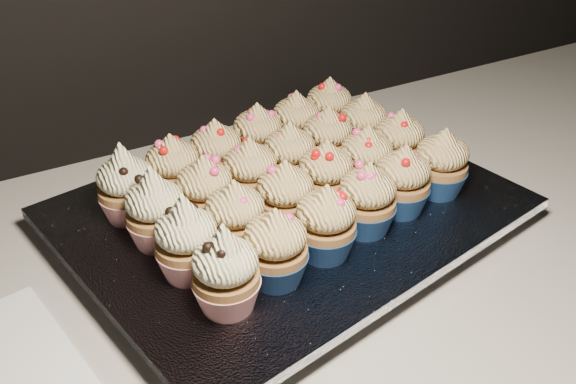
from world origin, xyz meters
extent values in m
cube|color=silver|center=(0.00, 1.70, 0.88)|extent=(2.44, 0.64, 0.04)
cube|color=black|center=(0.08, 1.73, 0.91)|extent=(0.50, 0.42, 0.02)
cube|color=silver|center=(0.08, 1.73, 0.93)|extent=(0.54, 0.46, 0.01)
cone|color=red|center=(-0.05, 1.61, 0.95)|extent=(0.06, 0.06, 0.03)
ellipsoid|color=#FFF1B3|center=(-0.05, 1.61, 0.99)|extent=(0.06, 0.06, 0.04)
cone|color=#FFF1B3|center=(-0.05, 1.61, 1.02)|extent=(0.03, 0.03, 0.03)
cone|color=navy|center=(0.01, 1.62, 0.95)|extent=(0.06, 0.06, 0.03)
ellipsoid|color=#E6BE74|center=(0.01, 1.62, 0.99)|extent=(0.06, 0.06, 0.04)
cone|color=#E6BE74|center=(0.01, 1.62, 1.01)|extent=(0.03, 0.03, 0.02)
cone|color=navy|center=(0.07, 1.63, 0.95)|extent=(0.06, 0.06, 0.03)
ellipsoid|color=#E6BE74|center=(0.07, 1.63, 0.99)|extent=(0.06, 0.06, 0.04)
cone|color=#E6BE74|center=(0.07, 1.63, 1.01)|extent=(0.03, 0.03, 0.02)
cone|color=navy|center=(0.13, 1.65, 0.95)|extent=(0.06, 0.06, 0.03)
ellipsoid|color=#E6BE74|center=(0.13, 1.65, 0.99)|extent=(0.06, 0.06, 0.04)
cone|color=#E6BE74|center=(0.13, 1.65, 1.01)|extent=(0.03, 0.03, 0.02)
cone|color=navy|center=(0.18, 1.66, 0.95)|extent=(0.06, 0.06, 0.03)
ellipsoid|color=#E6BE74|center=(0.18, 1.66, 0.99)|extent=(0.06, 0.06, 0.04)
cone|color=#E6BE74|center=(0.18, 1.66, 1.01)|extent=(0.03, 0.03, 0.02)
cone|color=navy|center=(0.25, 1.67, 0.95)|extent=(0.06, 0.06, 0.03)
ellipsoid|color=#E6BE74|center=(0.25, 1.67, 0.99)|extent=(0.06, 0.06, 0.04)
cone|color=#E6BE74|center=(0.25, 1.67, 1.01)|extent=(0.03, 0.03, 0.02)
cone|color=red|center=(-0.06, 1.67, 0.95)|extent=(0.06, 0.06, 0.03)
ellipsoid|color=#FFF1B3|center=(-0.06, 1.67, 0.99)|extent=(0.06, 0.06, 0.04)
cone|color=#FFF1B3|center=(-0.06, 1.67, 1.02)|extent=(0.03, 0.03, 0.03)
cone|color=navy|center=(-0.01, 1.68, 0.95)|extent=(0.06, 0.06, 0.03)
ellipsoid|color=#E6BE74|center=(-0.01, 1.68, 0.99)|extent=(0.06, 0.06, 0.04)
cone|color=#E6BE74|center=(-0.01, 1.68, 1.01)|extent=(0.03, 0.03, 0.02)
cone|color=navy|center=(0.05, 1.69, 0.95)|extent=(0.06, 0.06, 0.03)
ellipsoid|color=#E6BE74|center=(0.05, 1.69, 0.99)|extent=(0.06, 0.06, 0.04)
cone|color=#E6BE74|center=(0.05, 1.69, 1.01)|extent=(0.03, 0.03, 0.02)
cone|color=navy|center=(0.11, 1.71, 0.95)|extent=(0.06, 0.06, 0.03)
ellipsoid|color=#E6BE74|center=(0.11, 1.71, 0.99)|extent=(0.06, 0.06, 0.04)
cone|color=#E6BE74|center=(0.11, 1.71, 1.01)|extent=(0.03, 0.03, 0.02)
cone|color=navy|center=(0.17, 1.72, 0.95)|extent=(0.06, 0.06, 0.03)
ellipsoid|color=#E6BE74|center=(0.17, 1.72, 0.99)|extent=(0.06, 0.06, 0.04)
cone|color=#E6BE74|center=(0.17, 1.72, 1.01)|extent=(0.03, 0.03, 0.02)
cone|color=navy|center=(0.23, 1.73, 0.95)|extent=(0.06, 0.06, 0.03)
ellipsoid|color=#E6BE74|center=(0.23, 1.73, 0.99)|extent=(0.06, 0.06, 0.04)
cone|color=#E6BE74|center=(0.23, 1.73, 1.01)|extent=(0.03, 0.03, 0.02)
cone|color=red|center=(-0.07, 1.73, 0.95)|extent=(0.06, 0.06, 0.03)
ellipsoid|color=#FFF1B3|center=(-0.07, 1.73, 0.99)|extent=(0.06, 0.06, 0.04)
cone|color=#FFF1B3|center=(-0.07, 1.73, 1.02)|extent=(0.03, 0.03, 0.03)
cone|color=navy|center=(-0.02, 1.74, 0.95)|extent=(0.06, 0.06, 0.03)
ellipsoid|color=#E6BE74|center=(-0.02, 1.74, 0.99)|extent=(0.06, 0.06, 0.04)
cone|color=#E6BE74|center=(-0.02, 1.74, 1.01)|extent=(0.03, 0.03, 0.02)
cone|color=navy|center=(0.04, 1.75, 0.95)|extent=(0.06, 0.06, 0.03)
ellipsoid|color=#E6BE74|center=(0.04, 1.75, 0.99)|extent=(0.06, 0.06, 0.04)
cone|color=#E6BE74|center=(0.04, 1.75, 1.01)|extent=(0.03, 0.03, 0.02)
cone|color=navy|center=(0.10, 1.77, 0.95)|extent=(0.06, 0.06, 0.03)
ellipsoid|color=#E6BE74|center=(0.10, 1.77, 0.99)|extent=(0.06, 0.06, 0.04)
cone|color=#E6BE74|center=(0.10, 1.77, 1.01)|extent=(0.03, 0.03, 0.02)
cone|color=navy|center=(0.16, 1.78, 0.95)|extent=(0.06, 0.06, 0.03)
ellipsoid|color=#E6BE74|center=(0.16, 1.78, 0.99)|extent=(0.06, 0.06, 0.04)
cone|color=#E6BE74|center=(0.16, 1.78, 1.01)|extent=(0.03, 0.03, 0.02)
cone|color=navy|center=(0.22, 1.79, 0.95)|extent=(0.06, 0.06, 0.03)
ellipsoid|color=#E6BE74|center=(0.22, 1.79, 0.99)|extent=(0.06, 0.06, 0.04)
cone|color=#E6BE74|center=(0.22, 1.79, 1.01)|extent=(0.03, 0.03, 0.02)
cone|color=red|center=(-0.09, 1.79, 0.95)|extent=(0.06, 0.06, 0.03)
ellipsoid|color=#FFF1B3|center=(-0.09, 1.79, 0.99)|extent=(0.06, 0.06, 0.04)
cone|color=#FFF1B3|center=(-0.09, 1.79, 1.02)|extent=(0.03, 0.03, 0.03)
cone|color=navy|center=(-0.03, 1.80, 0.95)|extent=(0.06, 0.06, 0.03)
ellipsoid|color=#E6BE74|center=(-0.03, 1.80, 0.99)|extent=(0.06, 0.06, 0.04)
cone|color=#E6BE74|center=(-0.03, 1.80, 1.01)|extent=(0.03, 0.03, 0.02)
cone|color=navy|center=(0.03, 1.81, 0.95)|extent=(0.06, 0.06, 0.03)
ellipsoid|color=#E6BE74|center=(0.03, 1.81, 0.99)|extent=(0.06, 0.06, 0.04)
cone|color=#E6BE74|center=(0.03, 1.81, 1.01)|extent=(0.03, 0.03, 0.02)
cone|color=navy|center=(0.09, 1.83, 0.95)|extent=(0.06, 0.06, 0.03)
ellipsoid|color=#E6BE74|center=(0.09, 1.83, 0.99)|extent=(0.06, 0.06, 0.04)
cone|color=#E6BE74|center=(0.09, 1.83, 1.01)|extent=(0.03, 0.03, 0.02)
cone|color=navy|center=(0.15, 1.84, 0.95)|extent=(0.06, 0.06, 0.03)
ellipsoid|color=#E6BE74|center=(0.15, 1.84, 0.99)|extent=(0.06, 0.06, 0.04)
cone|color=#E6BE74|center=(0.15, 1.84, 1.01)|extent=(0.03, 0.03, 0.02)
cone|color=navy|center=(0.21, 1.85, 0.95)|extent=(0.06, 0.06, 0.03)
ellipsoid|color=#E6BE74|center=(0.21, 1.85, 0.99)|extent=(0.06, 0.06, 0.04)
cone|color=#E6BE74|center=(0.21, 1.85, 1.01)|extent=(0.03, 0.03, 0.02)
camera|label=1|loc=(-0.21, 1.19, 1.35)|focal=40.00mm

